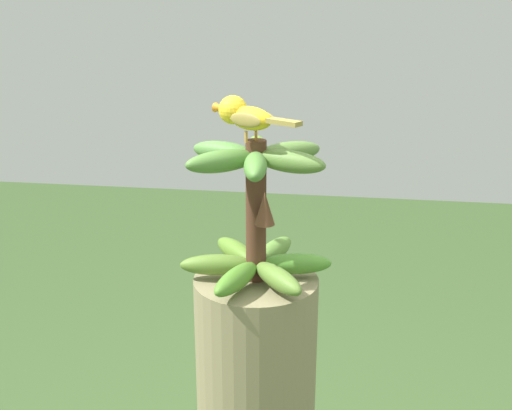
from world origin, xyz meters
name	(u,v)px	position (x,y,z in m)	size (l,w,h in m)	color
banana_bunch	(256,212)	(0.00, 0.00, 1.20)	(0.28, 0.29, 0.27)	#4C2D1E
perched_bird	(244,115)	(0.00, -0.02, 1.38)	(0.11, 0.17, 0.08)	#C68933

